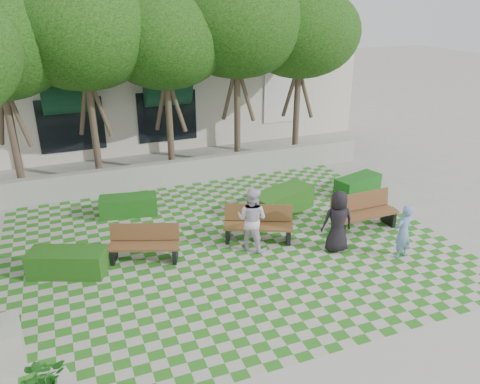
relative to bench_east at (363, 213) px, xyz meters
name	(u,v)px	position (x,y,z in m)	size (l,w,h in m)	color
ground	(243,265)	(-4.11, -0.61, -0.52)	(90.00, 90.00, 0.00)	gray
lawn	(230,247)	(-4.11, 0.39, -0.51)	(12.00, 12.00, 0.00)	#2B721E
retaining_wall	(181,172)	(-4.11, 5.59, -0.07)	(15.00, 0.36, 0.90)	#9E9B93
bench_east	(363,213)	(0.00, 0.00, 0.00)	(2.06, 0.73, 1.07)	brown
bench_mid	(258,224)	(-3.21, 0.49, -0.03)	(2.03, 1.39, 1.02)	brown
bench_west	(144,244)	(-6.43, 0.61, -0.06)	(1.92, 1.20, 0.96)	brown
hedge_east	(358,185)	(1.48, 2.38, -0.21)	(1.76, 0.70, 0.62)	#144D17
hedge_midright	(281,202)	(-1.77, 1.90, -0.13)	(2.22, 0.89, 0.78)	#1E5115
hedge_midleft	(129,206)	(-6.38, 3.57, -0.21)	(1.78, 0.71, 0.62)	#174F15
hedge_west	(67,263)	(-8.37, 0.62, -0.19)	(1.86, 0.74, 0.65)	#1A4813
person_blue	(403,232)	(-0.04, -1.79, 0.23)	(0.55, 0.36, 1.50)	#6A8BC2
person_dark	(338,222)	(-1.45, -0.82, 0.35)	(0.85, 0.55, 1.74)	black
person_white	(252,219)	(-3.57, 0.11, 0.38)	(0.88, 0.68, 1.80)	silver
tree_row	(118,41)	(-5.97, 5.34, 4.66)	(17.70, 13.40, 7.41)	#47382B
building	(156,81)	(-3.17, 13.47, 2.00)	(18.00, 8.92, 5.15)	beige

